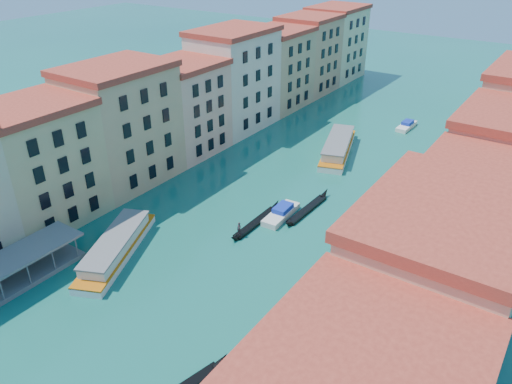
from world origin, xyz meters
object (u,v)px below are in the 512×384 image
vaporetto_far (338,147)px  gondola_fore (256,222)px  vaporetto_near (116,247)px  vaporetto_stop (18,271)px

vaporetto_far → gondola_fore: (1.64, -30.85, -0.88)m
vaporetto_near → gondola_fore: bearing=32.5°
vaporetto_stop → vaporetto_far: 60.33m
vaporetto_near → gondola_fore: size_ratio=1.39×
gondola_fore → vaporetto_near: bearing=-123.5°
vaporetto_far → gondola_fore: 30.91m
vaporetto_stop → vaporetto_far: bearing=75.4°
vaporetto_near → gondola_fore: 20.23m
vaporetto_stop → vaporetto_far: vaporetto_stop is taller
vaporetto_far → gondola_fore: size_ratio=1.54×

